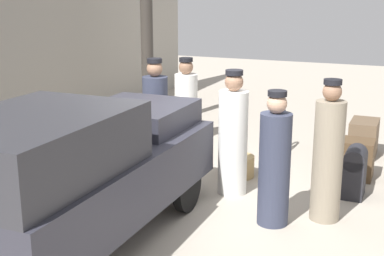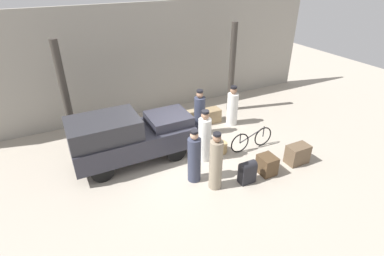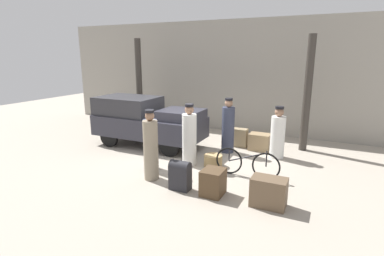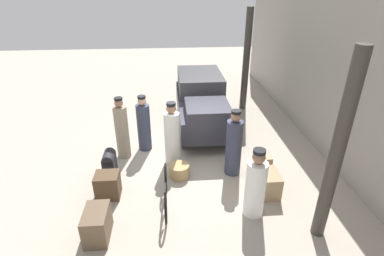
{
  "view_description": "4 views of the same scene",
  "coord_description": "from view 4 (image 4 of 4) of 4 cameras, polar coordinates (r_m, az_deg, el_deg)",
  "views": [
    {
      "loc": [
        -6.54,
        -2.69,
        2.87
      ],
      "look_at": [
        0.2,
        0.2,
        0.95
      ],
      "focal_mm": 50.0,
      "sensor_mm": 36.0,
      "label": 1
    },
    {
      "loc": [
        -3.74,
        -7.58,
        5.78
      ],
      "look_at": [
        0.2,
        0.2,
        0.95
      ],
      "focal_mm": 28.0,
      "sensor_mm": 36.0,
      "label": 2
    },
    {
      "loc": [
        4.03,
        -7.84,
        3.14
      ],
      "look_at": [
        0.2,
        0.2,
        0.95
      ],
      "focal_mm": 28.0,
      "sensor_mm": 36.0,
      "label": 3
    },
    {
      "loc": [
        7.53,
        -0.39,
        4.64
      ],
      "look_at": [
        0.2,
        0.2,
        0.95
      ],
      "focal_mm": 28.0,
      "sensor_mm": 36.0,
      "label": 4
    }
  ],
  "objects": [
    {
      "name": "canopy_pillar_left",
      "position": [
        11.58,
        10.29,
        12.49
      ],
      "size": [
        0.25,
        0.25,
        3.77
      ],
      "color": "#38332D",
      "rests_on": "ground"
    },
    {
      "name": "suitcase_tan_flat",
      "position": [
        8.03,
        13.31,
        -6.7
      ],
      "size": [
        0.58,
        0.3,
        0.64
      ],
      "color": "#9E8966",
      "rests_on": "ground"
    },
    {
      "name": "canopy_pillar_right",
      "position": [
        5.86,
        25.87,
        -4.33
      ],
      "size": [
        0.25,
        0.25,
        3.77
      ],
      "color": "#38332D",
      "rests_on": "ground"
    },
    {
      "name": "conductor_in_dark_uniform",
      "position": [
        7.71,
        7.96,
        -3.35
      ],
      "size": [
        0.41,
        0.41,
        1.79
      ],
      "color": "#33384C",
      "rests_on": "ground"
    },
    {
      "name": "porter_with_bicycle",
      "position": [
        8.11,
        -3.81,
        -1.56
      ],
      "size": [
        0.42,
        0.42,
        1.79
      ],
      "color": "white",
      "rests_on": "ground"
    },
    {
      "name": "trunk_wicker_pale",
      "position": [
        6.45,
        -17.64,
        -17.08
      ],
      "size": [
        0.73,
        0.46,
        0.63
      ],
      "color": "brown",
      "rests_on": "ground"
    },
    {
      "name": "truck",
      "position": [
        10.13,
        1.9,
        5.14
      ],
      "size": [
        3.87,
        1.62,
        1.69
      ],
      "color": "black",
      "rests_on": "ground"
    },
    {
      "name": "ground_plane",
      "position": [
        8.85,
        -1.4,
        -4.97
      ],
      "size": [
        30.0,
        30.0,
        0.0
      ],
      "primitive_type": "plane",
      "color": "#A89E8E"
    },
    {
      "name": "trunk_barrel_dark",
      "position": [
        8.01,
        -15.44,
        -6.53
      ],
      "size": [
        0.49,
        0.3,
        0.72
      ],
      "color": "#232328",
      "rests_on": "ground"
    },
    {
      "name": "station_building_facade",
      "position": [
        9.07,
        25.4,
        8.82
      ],
      "size": [
        16.0,
        0.15,
        4.5
      ],
      "color": "gray",
      "rests_on": "ground"
    },
    {
      "name": "wicker_basket",
      "position": [
        7.86,
        -2.45,
        -8.08
      ],
      "size": [
        0.53,
        0.53,
        0.33
      ],
      "color": "tan",
      "rests_on": "ground"
    },
    {
      "name": "porter_carrying_trunk",
      "position": [
        8.57,
        -13.21,
        -0.47
      ],
      "size": [
        0.38,
        0.38,
        1.81
      ],
      "color": "gray",
      "rests_on": "ground"
    },
    {
      "name": "porter_standing_middle",
      "position": [
        6.54,
        12.0,
        -10.8
      ],
      "size": [
        0.44,
        0.44,
        1.62
      ],
      "color": "white",
      "rests_on": "ground"
    },
    {
      "name": "bicycle",
      "position": [
        6.86,
        -5.04,
        -11.91
      ],
      "size": [
        1.72,
        0.04,
        0.78
      ],
      "color": "black",
      "rests_on": "ground"
    },
    {
      "name": "trunk_large_brown",
      "position": [
        7.39,
        -15.74,
        -10.45
      ],
      "size": [
        0.48,
        0.55,
        0.6
      ],
      "color": "#4C3823",
      "rests_on": "ground"
    },
    {
      "name": "suitcase_small_leather",
      "position": [
        7.44,
        14.18,
        -10.15
      ],
      "size": [
        0.69,
        0.49,
        0.56
      ],
      "color": "#937A56",
      "rests_on": "ground"
    },
    {
      "name": "porter_lifting_near_truck",
      "position": [
        8.87,
        -9.17,
        0.46
      ],
      "size": [
        0.39,
        0.39,
        1.7
      ],
      "color": "#33384C",
      "rests_on": "ground"
    }
  ]
}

